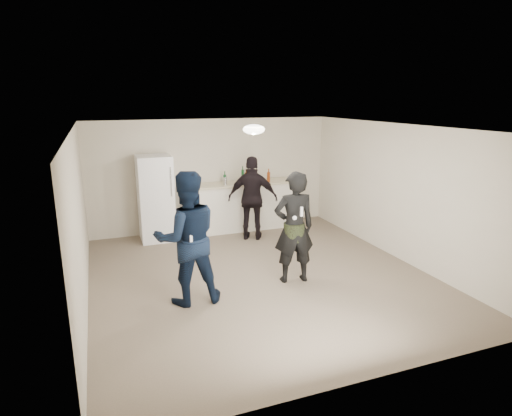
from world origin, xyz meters
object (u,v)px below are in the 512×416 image
object	(u,v)px
shaker	(225,181)
spectator	(253,198)
man	(187,238)
counter	(241,207)
fridge	(156,198)
woman	(294,228)

from	to	relation	value
shaker	spectator	size ratio (longest dim) A/B	0.10
man	spectator	distance (m)	3.06
counter	man	world-z (taller)	man
fridge	spectator	xyz separation A→B (m)	(1.92, -0.69, -0.01)
fridge	shaker	size ratio (longest dim) A/B	10.59
man	woman	xyz separation A→B (m)	(1.76, 0.13, -0.06)
counter	man	distance (m)	3.70
shaker	counter	bearing A→B (deg)	16.46
fridge	woman	bearing A→B (deg)	-58.72
woman	shaker	bearing A→B (deg)	-77.75
woman	counter	bearing A→B (deg)	-85.39
fridge	counter	bearing A→B (deg)	2.10
fridge	man	bearing A→B (deg)	-89.35
man	shaker	bearing A→B (deg)	-114.79
shaker	man	world-z (taller)	man
woman	spectator	distance (m)	2.28
man	counter	bearing A→B (deg)	-119.53
fridge	shaker	xyz separation A→B (m)	(1.51, -0.05, 0.28)
fridge	man	size ratio (longest dim) A/B	0.91
counter	spectator	bearing A→B (deg)	-88.78
woman	fridge	bearing A→B (deg)	-52.08
fridge	shaker	distance (m)	1.54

